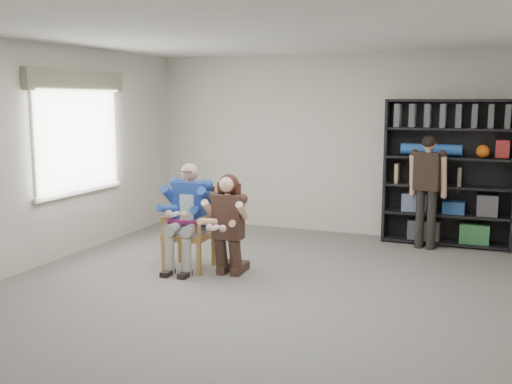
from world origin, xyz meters
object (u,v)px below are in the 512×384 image
at_px(bookshelf, 448,173).
at_px(armchair, 189,228).
at_px(kneeling_woman, 227,226).
at_px(standing_man, 427,192).
at_px(seated_man, 189,216).

bearing_deg(bookshelf, armchair, -138.95).
xyz_separation_m(kneeling_woman, standing_man, (2.04, 2.26, 0.20)).
height_order(armchair, standing_man, standing_man).
bearing_deg(standing_man, bookshelf, 67.88).
bearing_deg(seated_man, kneeling_woman, -14.25).
bearing_deg(armchair, kneeling_woman, -14.25).
relative_size(armchair, bookshelf, 0.49).
height_order(armchair, bookshelf, bookshelf).
distance_m(armchair, seated_man, 0.15).
height_order(seated_man, standing_man, standing_man).
bearing_deg(seated_man, standing_man, 36.65).
bearing_deg(kneeling_woman, armchair, 165.75).
xyz_separation_m(kneeling_woman, bookshelf, (2.29, 2.62, 0.44)).
xyz_separation_m(armchair, bookshelf, (2.87, 2.50, 0.54)).
distance_m(armchair, standing_man, 3.40).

